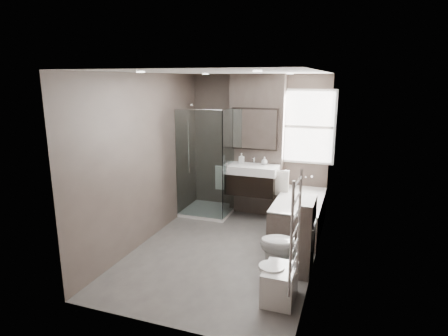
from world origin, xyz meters
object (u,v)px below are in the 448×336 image
at_px(bathtub, 299,213).
at_px(toilet, 287,245).
at_px(vanity, 251,179).
at_px(bidet, 279,283).

xyz_separation_m(bathtub, toilet, (0.05, -1.41, 0.05)).
distance_m(vanity, bidet, 2.71).
bearing_deg(vanity, toilet, -60.80).
height_order(bathtub, toilet, toilet).
relative_size(vanity, bidet, 1.83).
xyz_separation_m(toilet, bidet, (0.04, -0.72, -0.15)).
distance_m(toilet, bidet, 0.73).
xyz_separation_m(bathtub, bidet, (0.09, -2.13, -0.10)).
height_order(vanity, bidet, vanity).
bearing_deg(bidet, toilet, 93.53).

